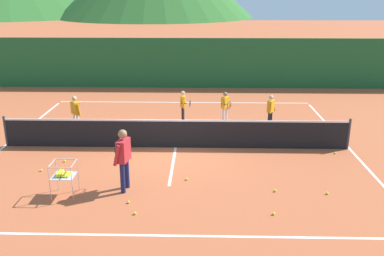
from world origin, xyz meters
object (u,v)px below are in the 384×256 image
Objects in this scene: tennis_ball_0 at (41,170)px; tennis_ball_7 at (275,191)px; tennis_ball_4 at (135,213)px; tennis_ball_8 at (327,193)px; student_1 at (183,103)px; tennis_ball_5 at (187,179)px; ball_cart at (63,174)px; tennis_ball_2 at (335,153)px; tennis_ball_6 at (128,202)px; instructor at (123,154)px; tennis_net at (176,133)px; student_3 at (271,108)px; student_0 at (75,110)px; tennis_ball_1 at (65,161)px; tennis_ball_3 at (274,214)px; student_2 at (225,105)px.

tennis_ball_0 is 6.71m from tennis_ball_7.
tennis_ball_8 is (4.83, 1.16, 0.00)m from tennis_ball_4.
student_1 is 5.50m from tennis_ball_5.
ball_cart reaches higher than tennis_ball_8.
tennis_ball_7 is (2.35, -0.65, 0.00)m from tennis_ball_5.
tennis_ball_2 is 1.00× the size of tennis_ball_6.
instructor is 24.69× the size of tennis_ball_6.
tennis_net is 168.86× the size of tennis_ball_7.
student_3 reaches higher than tennis_ball_7.
tennis_ball_6 is 1.00× the size of tennis_ball_8.
tennis_ball_0 is at bearing 170.24° from tennis_ball_7.
tennis_ball_5 and tennis_ball_8 have the same top height.
tennis_ball_2 is at bearing -58.11° from student_3.
student_0 is (-3.80, 1.66, 0.30)m from tennis_net.
instructor reaches higher than tennis_ball_4.
instructor reaches higher than tennis_net.
student_0 is 6.31m from tennis_ball_6.
tennis_ball_1 and tennis_ball_3 have the same top height.
student_0 is at bearing -168.54° from student_2.
tennis_net reaches higher than tennis_ball_7.
student_0 is 1.07× the size of student_2.
student_1 is (0.13, 2.91, 0.26)m from tennis_net.
tennis_net is 5.31m from tennis_ball_8.
ball_cart is (1.16, -5.18, -0.21)m from student_0.
student_2 reaches higher than tennis_net.
tennis_ball_4 is at bearing -108.84° from student_2.
tennis_ball_1 is 4.10m from tennis_ball_4.
tennis_ball_1 is (-3.47, -4.24, -0.72)m from student_1.
tennis_ball_6 is at bearing -173.11° from tennis_ball_8.
tennis_ball_6 is (2.41, -2.59, 0.00)m from tennis_ball_1.
tennis_ball_1 is at bearing 132.92° from tennis_ball_6.
student_3 is at bearing 96.72° from tennis_ball_8.
tennis_ball_3 is 1.23m from tennis_ball_7.
tennis_ball_4 is 0.60m from tennis_ball_6.
instructor is at bearing 105.88° from tennis_ball_6.
tennis_ball_4 is (1.95, -0.94, -0.56)m from ball_cart.
student_0 reaches higher than tennis_ball_7.
tennis_ball_5 is at bearing 17.57° from ball_cart.
ball_cart reaches higher than tennis_ball_3.
student_2 is at bearing 96.34° from tennis_ball_3.
ball_cart is at bearing 166.94° from tennis_ball_6.
tennis_ball_1 and tennis_ball_5 have the same top height.
ball_cart is 13.22× the size of tennis_ball_6.
student_0 is 19.60× the size of tennis_ball_1.
student_2 is 4.74m from tennis_ball_2.
instructor is 1.25m from tennis_ball_6.
tennis_ball_4 is 1.00× the size of tennis_ball_6.
tennis_ball_3 and tennis_ball_7 have the same top height.
ball_cart is at bearing -126.90° from tennis_net.
student_2 is 1.39× the size of ball_cart.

